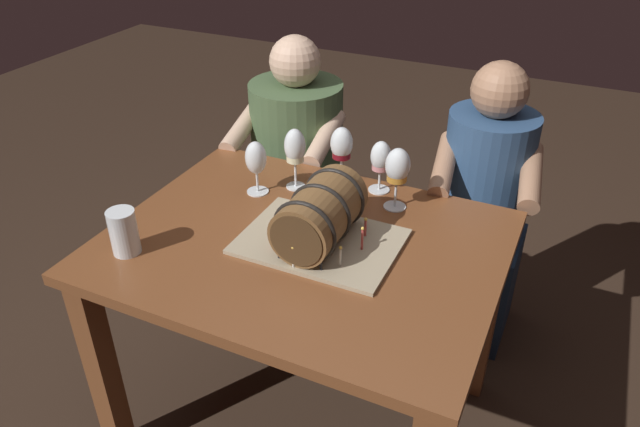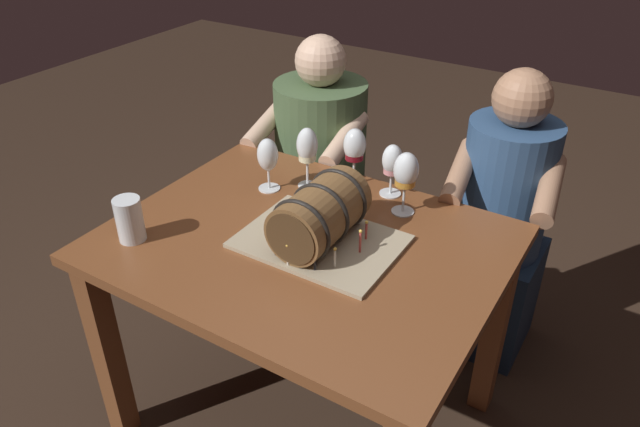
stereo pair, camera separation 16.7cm
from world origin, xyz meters
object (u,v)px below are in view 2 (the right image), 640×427
person_seated_left (320,175)px  wine_glass_white (307,148)px  wine_glass_red (355,147)px  dining_table (304,275)px  wine_glass_rose (392,162)px  barrel_cake (320,218)px  wine_glass_empty (268,156)px  beer_pint (130,221)px  wine_glass_amber (406,173)px  person_seated_right (497,234)px

person_seated_left → wine_glass_white: bearing=-63.2°
wine_glass_red → person_seated_left: 0.59m
dining_table → wine_glass_rose: (0.09, 0.37, 0.24)m
barrel_cake → person_seated_left: 0.87m
wine_glass_white → dining_table: bearing=-59.2°
wine_glass_empty → beer_pint: wine_glass_empty is taller
barrel_cake → wine_glass_white: 0.34m
wine_glass_empty → wine_glass_rose: wine_glass_empty is taller
wine_glass_red → person_seated_left: size_ratio=0.18×
wine_glass_empty → wine_glass_white: 0.13m
wine_glass_amber → person_seated_right: bearing=63.6°
person_seated_right → barrel_cake: bearing=-115.7°
beer_pint → person_seated_right: person_seated_right is taller
wine_glass_red → wine_glass_rose: size_ratio=1.14×
wine_glass_amber → wine_glass_empty: (-0.44, -0.10, -0.02)m
wine_glass_red → beer_pint: wine_glass_red is taller
dining_table → wine_glass_amber: (0.18, 0.29, 0.26)m
dining_table → wine_glass_amber: size_ratio=5.53×
barrel_cake → wine_glass_red: (-0.09, 0.36, 0.05)m
dining_table → barrel_cake: (0.05, 0.01, 0.21)m
person_seated_right → person_seated_left: bearing=180.0°
wine_glass_rose → barrel_cake: bearing=-97.3°
wine_glass_red → beer_pint: (-0.38, -0.62, -0.07)m
wine_glass_amber → beer_pint: 0.82m
wine_glass_red → wine_glass_empty: wine_glass_red is taller
wine_glass_white → beer_pint: 0.60m
dining_table → person_seated_right: 0.81m
barrel_cake → wine_glass_red: bearing=104.0°
barrel_cake → wine_glass_amber: 0.31m
wine_glass_empty → person_seated_right: person_seated_right is taller
wine_glass_white → person_seated_right: person_seated_right is taller
wine_glass_red → dining_table: bearing=-83.7°
wine_glass_empty → wine_glass_rose: (0.36, 0.18, -0.00)m
wine_glass_empty → wine_glass_rose: size_ratio=1.02×
wine_glass_rose → person_seated_right: 0.57m
beer_pint → dining_table: bearing=31.1°
wine_glass_rose → person_seated_left: person_seated_left is taller
wine_glass_empty → dining_table: bearing=-36.3°
wine_glass_amber → wine_glass_empty: bearing=-167.2°
wine_glass_rose → person_seated_right: person_seated_right is taller
dining_table → wine_glass_rose: 0.45m
wine_glass_white → person_seated_left: 0.60m
wine_glass_rose → dining_table: bearing=-104.3°
wine_glass_red → wine_glass_amber: size_ratio=0.98×
barrel_cake → wine_glass_red: 0.37m
wine_glass_red → wine_glass_rose: (0.14, 0.00, -0.02)m
wine_glass_red → wine_glass_empty: 0.28m
barrel_cake → wine_glass_red: size_ratio=2.24×
beer_pint → person_seated_left: (0.04, 0.96, -0.28)m
wine_glass_empty → beer_pint: (-0.16, -0.45, -0.06)m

